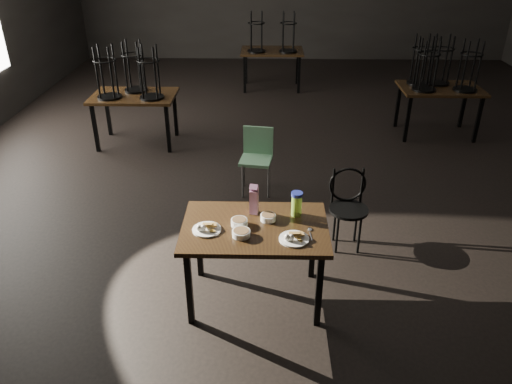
{
  "coord_description": "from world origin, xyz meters",
  "views": [
    {
      "loc": [
        -0.64,
        -6.21,
        2.95
      ],
      "look_at": [
        -0.73,
        -2.36,
        0.85
      ],
      "focal_mm": 35.0,
      "sensor_mm": 36.0,
      "label": 1
    }
  ],
  "objects_px": {
    "bentwood_chair": "(348,202)",
    "school_chair": "(257,154)",
    "juice_carton": "(254,200)",
    "water_bottle": "(297,204)",
    "main_table": "(255,234)"
  },
  "relations": [
    {
      "from": "main_table",
      "to": "water_bottle",
      "type": "height_order",
      "value": "water_bottle"
    },
    {
      "from": "water_bottle",
      "to": "school_chair",
      "type": "relative_size",
      "value": 0.28
    },
    {
      "from": "school_chair",
      "to": "bentwood_chair",
      "type": "bearing_deg",
      "value": -42.9
    },
    {
      "from": "bentwood_chair",
      "to": "school_chair",
      "type": "height_order",
      "value": "bentwood_chair"
    },
    {
      "from": "main_table",
      "to": "juice_carton",
      "type": "xyz_separation_m",
      "value": [
        -0.01,
        0.21,
        0.21
      ]
    },
    {
      "from": "main_table",
      "to": "bentwood_chair",
      "type": "distance_m",
      "value": 1.27
    },
    {
      "from": "main_table",
      "to": "school_chair",
      "type": "xyz_separation_m",
      "value": [
        -0.03,
        2.05,
        -0.2
      ]
    },
    {
      "from": "bentwood_chair",
      "to": "school_chair",
      "type": "bearing_deg",
      "value": 126.68
    },
    {
      "from": "school_chair",
      "to": "juice_carton",
      "type": "bearing_deg",
      "value": -81.04
    },
    {
      "from": "juice_carton",
      "to": "main_table",
      "type": "bearing_deg",
      "value": -86.61
    },
    {
      "from": "main_table",
      "to": "school_chair",
      "type": "relative_size",
      "value": 1.52
    },
    {
      "from": "main_table",
      "to": "water_bottle",
      "type": "bearing_deg",
      "value": 27.6
    },
    {
      "from": "juice_carton",
      "to": "water_bottle",
      "type": "xyz_separation_m",
      "value": [
        0.36,
        -0.03,
        -0.02
      ]
    },
    {
      "from": "juice_carton",
      "to": "water_bottle",
      "type": "distance_m",
      "value": 0.36
    },
    {
      "from": "water_bottle",
      "to": "main_table",
      "type": "bearing_deg",
      "value": -152.4
    }
  ]
}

